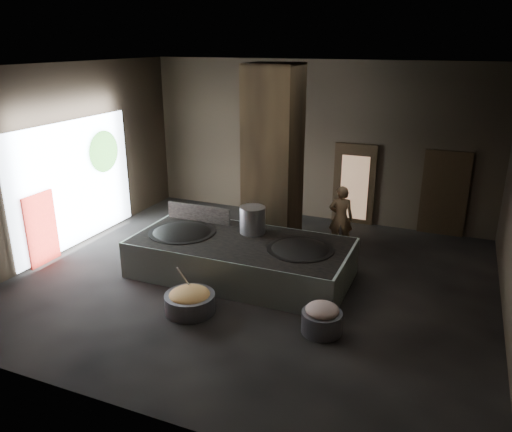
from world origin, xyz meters
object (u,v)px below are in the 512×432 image
at_px(hearth_platform, 241,258).
at_px(meat_basin, 322,322).
at_px(wok_left, 182,235).
at_px(cook, 341,218).
at_px(veg_basin, 190,303).
at_px(stock_pot, 253,220).
at_px(wok_right, 300,253).

height_order(hearth_platform, meat_basin, hearth_platform).
xyz_separation_m(wok_left, cook, (3.12, 2.39, 0.07)).
height_order(hearth_platform, veg_basin, hearth_platform).
bearing_deg(stock_pot, cook, 47.82).
relative_size(veg_basin, meat_basin, 1.34).
bearing_deg(cook, stock_pot, 35.22).
bearing_deg(stock_pot, wok_left, -158.20).
distance_m(wok_right, stock_pot, 1.44).
distance_m(stock_pot, cook, 2.43).
xyz_separation_m(wok_right, stock_pot, (-1.30, 0.50, 0.38)).
height_order(stock_pot, cook, cook).
relative_size(stock_pot, meat_basin, 0.85).
relative_size(wok_right, veg_basin, 1.43).
xyz_separation_m(cook, veg_basin, (-1.93, -4.17, -0.64)).
xyz_separation_m(hearth_platform, veg_basin, (-0.26, -1.83, -0.23)).
distance_m(hearth_platform, wok_left, 1.49).
xyz_separation_m(cook, meat_basin, (0.62, -3.90, -0.62)).
height_order(wok_right, veg_basin, wok_right).
relative_size(stock_pot, cook, 0.38).
xyz_separation_m(wok_right, veg_basin, (-1.61, -1.88, -0.57)).
bearing_deg(wok_right, wok_left, -177.95).
distance_m(stock_pot, veg_basin, 2.58).
height_order(cook, veg_basin, cook).
bearing_deg(meat_basin, wok_left, 157.97).
relative_size(hearth_platform, cook, 2.92).
bearing_deg(cook, wok_right, 69.41).
bearing_deg(meat_basin, veg_basin, -174.06).
bearing_deg(wok_right, veg_basin, -130.56).
bearing_deg(hearth_platform, stock_pot, 84.79).
height_order(hearth_platform, stock_pot, stock_pot).
bearing_deg(stock_pot, veg_basin, -97.41).
bearing_deg(meat_basin, wok_right, 120.30).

